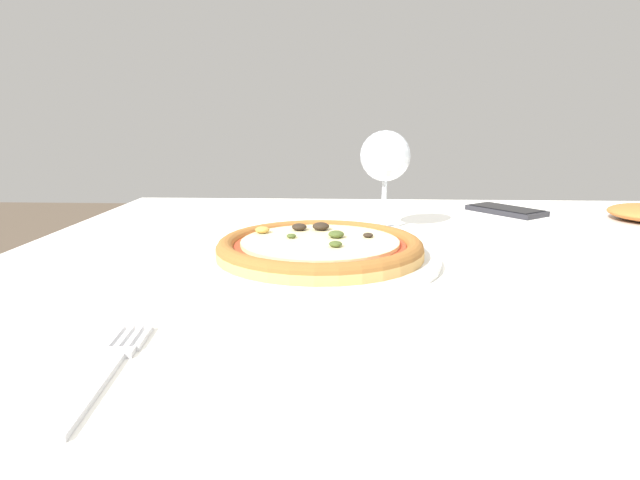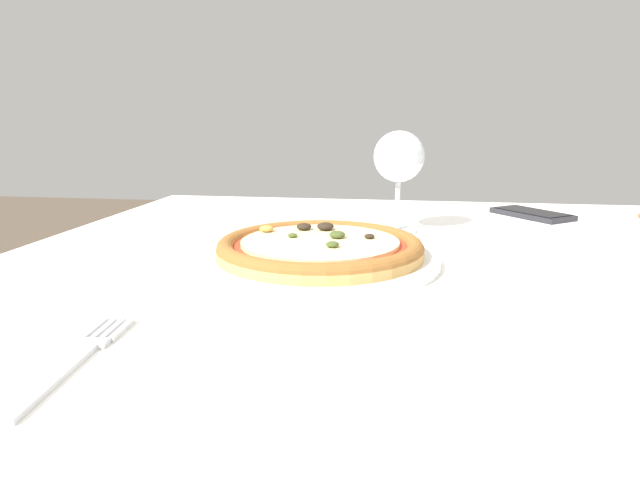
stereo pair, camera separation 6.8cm
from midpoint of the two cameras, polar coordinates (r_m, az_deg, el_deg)
dining_table at (r=0.75m, az=11.93°, el=-8.46°), size 1.25×1.04×0.74m
pizza_plate at (r=0.68m, az=-2.85°, el=-1.11°), size 0.31×0.31×0.04m
fork at (r=0.45m, az=-26.04°, el=-12.31°), size 0.04×0.17×0.00m
wine_glass_far_left at (r=0.87m, az=4.74°, el=8.64°), size 0.08×0.08×0.16m
cell_phone at (r=1.09m, az=17.56°, el=3.03°), size 0.14×0.16×0.01m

